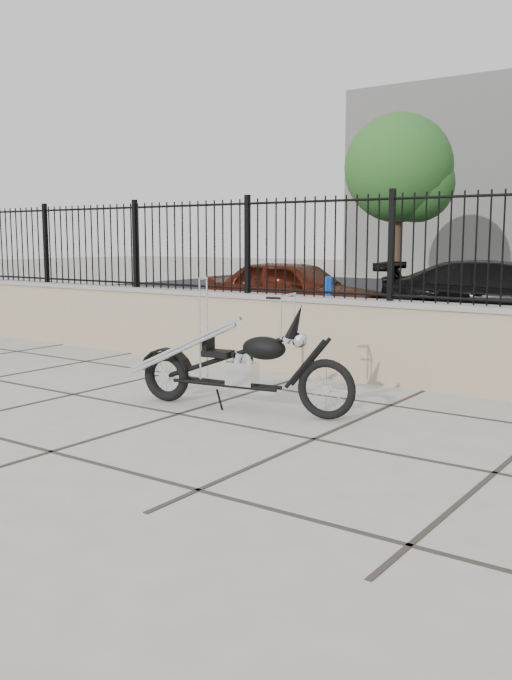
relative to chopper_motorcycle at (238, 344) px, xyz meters
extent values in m
plane|color=#99968E|center=(-0.35, -0.48, -0.65)|extent=(90.00, 90.00, 0.00)
cube|color=gray|center=(-0.35, 2.02, -0.17)|extent=(14.00, 0.36, 0.96)
cube|color=black|center=(-0.35, 2.02, 0.91)|extent=(14.00, 0.08, 1.20)
imported|color=#411309|center=(-3.38, 6.36, -0.02)|extent=(3.74, 1.51, 1.27)
imported|color=black|center=(0.43, 7.23, -0.01)|extent=(4.68, 2.66, 1.28)
cylinder|color=blue|center=(-1.54, 4.45, -0.12)|extent=(0.15, 0.15, 1.06)
cylinder|color=#382619|center=(-5.55, 15.83, 0.93)|extent=(0.32, 0.32, 3.17)
sphere|color=#2F6024|center=(-5.55, 15.83, 3.36)|extent=(3.38, 3.38, 3.38)
camera|label=1|loc=(4.12, -5.50, 1.01)|focal=38.00mm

